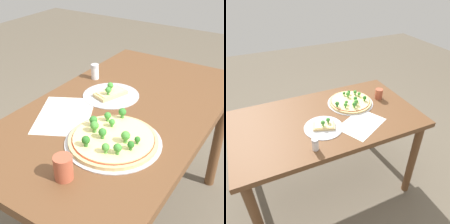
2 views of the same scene
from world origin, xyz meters
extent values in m
plane|color=brown|center=(0.00, 0.00, 0.00)|extent=(8.00, 8.00, 0.00)
cube|color=brown|center=(0.00, 0.00, 0.75)|extent=(1.32, 0.75, 0.04)
cylinder|color=brown|center=(-0.60, -0.31, 0.36)|extent=(0.06, 0.06, 0.73)
cylinder|color=brown|center=(0.60, -0.31, 0.36)|extent=(0.06, 0.06, 0.73)
cylinder|color=brown|center=(-0.60, 0.31, 0.36)|extent=(0.06, 0.06, 0.73)
cylinder|color=brown|center=(0.60, 0.31, 0.36)|extent=(0.06, 0.06, 0.73)
cylinder|color=#B7B7BC|center=(0.24, 0.10, 0.77)|extent=(0.36, 0.36, 0.00)
cylinder|color=#DBB775|center=(0.24, 0.10, 0.77)|extent=(0.33, 0.33, 0.01)
cylinder|color=#B73823|center=(0.24, 0.10, 0.78)|extent=(0.30, 0.30, 0.00)
cylinder|color=#F4DB8E|center=(0.24, 0.10, 0.79)|extent=(0.30, 0.30, 0.00)
sphere|color=#286B23|center=(0.34, 0.05, 0.81)|extent=(0.03, 0.03, 0.03)
cylinder|color=#37742D|center=(0.34, 0.05, 0.79)|extent=(0.01, 0.01, 0.01)
sphere|color=#337A2D|center=(0.27, 0.07, 0.81)|extent=(0.03, 0.03, 0.03)
cylinder|color=#3F8136|center=(0.27, 0.07, 0.79)|extent=(0.01, 0.01, 0.01)
sphere|color=#337A2D|center=(0.22, 0.00, 0.81)|extent=(0.03, 0.03, 0.03)
cylinder|color=#3F8136|center=(0.22, 0.00, 0.79)|extent=(0.01, 0.01, 0.01)
sphere|color=#479338|center=(0.25, 0.16, 0.82)|extent=(0.03, 0.03, 0.03)
cylinder|color=#51973E|center=(0.25, 0.16, 0.79)|extent=(0.01, 0.01, 0.01)
sphere|color=#286B23|center=(0.23, 0.20, 0.81)|extent=(0.02, 0.02, 0.02)
cylinder|color=#37742D|center=(0.23, 0.20, 0.79)|extent=(0.01, 0.01, 0.01)
sphere|color=#337A2D|center=(0.11, 0.06, 0.81)|extent=(0.03, 0.03, 0.03)
cylinder|color=#3F8136|center=(0.11, 0.06, 0.79)|extent=(0.01, 0.01, 0.01)
sphere|color=#286B23|center=(0.27, 0.19, 0.81)|extent=(0.02, 0.02, 0.02)
cylinder|color=#37742D|center=(0.27, 0.19, 0.79)|extent=(0.01, 0.01, 0.01)
sphere|color=#479338|center=(0.25, 0.03, 0.82)|extent=(0.03, 0.03, 0.03)
cylinder|color=#51973E|center=(0.25, 0.03, 0.79)|extent=(0.01, 0.01, 0.01)
sphere|color=#3D8933|center=(0.16, 0.03, 0.81)|extent=(0.03, 0.03, 0.03)
cylinder|color=#488E3A|center=(0.16, 0.03, 0.79)|extent=(0.01, 0.01, 0.01)
sphere|color=#3D8933|center=(0.19, 0.06, 0.81)|extent=(0.02, 0.02, 0.02)
cylinder|color=#488E3A|center=(0.19, 0.06, 0.79)|extent=(0.01, 0.01, 0.01)
sphere|color=#3D8933|center=(0.32, 0.17, 0.81)|extent=(0.03, 0.03, 0.03)
cylinder|color=#488E3A|center=(0.32, 0.17, 0.79)|extent=(0.01, 0.01, 0.01)
sphere|color=#479338|center=(0.33, 0.13, 0.81)|extent=(0.03, 0.03, 0.03)
cylinder|color=#51973E|center=(0.33, 0.13, 0.79)|extent=(0.01, 0.01, 0.01)
cylinder|color=#B7B7BC|center=(-0.07, -0.10, 0.77)|extent=(0.26, 0.26, 0.00)
cube|color=#DBB775|center=(-0.06, -0.10, 0.78)|extent=(0.16, 0.13, 0.02)
cube|color=#F4DB8E|center=(-0.06, -0.10, 0.79)|extent=(0.14, 0.11, 0.00)
sphere|color=#3D8933|center=(-0.07, -0.11, 0.81)|extent=(0.03, 0.03, 0.03)
cylinder|color=#488E3A|center=(-0.07, -0.11, 0.79)|extent=(0.01, 0.01, 0.01)
sphere|color=#3D8933|center=(-0.03, -0.10, 0.81)|extent=(0.03, 0.03, 0.03)
cylinder|color=#488E3A|center=(-0.03, -0.10, 0.79)|extent=(0.01, 0.01, 0.01)
cylinder|color=#AD5138|center=(0.48, 0.07, 0.80)|extent=(0.06, 0.06, 0.08)
cylinder|color=silver|center=(-0.18, -0.28, 0.80)|extent=(0.04, 0.04, 0.06)
cylinder|color=#B2B2B7|center=(-0.18, -0.28, 0.83)|extent=(0.04, 0.04, 0.01)
cube|color=silver|center=(0.19, -0.17, 0.76)|extent=(0.37, 0.34, 0.00)
camera|label=1|loc=(1.03, 0.60, 1.44)|focal=50.00mm
camera|label=2|loc=(-0.45, -1.19, 1.67)|focal=35.00mm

